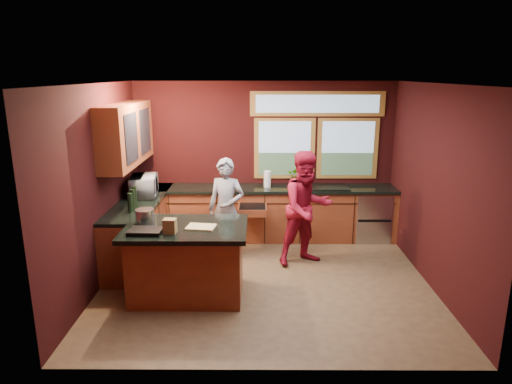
{
  "coord_description": "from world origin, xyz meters",
  "views": [
    {
      "loc": [
        -0.11,
        -5.9,
        2.83
      ],
      "look_at": [
        -0.14,
        0.4,
        1.18
      ],
      "focal_mm": 32.0,
      "sensor_mm": 36.0,
      "label": 1
    }
  ],
  "objects_px": {
    "island": "(187,261)",
    "person_red": "(307,208)",
    "person_grey": "(226,209)",
    "stock_pot": "(145,216)",
    "cutting_board": "(201,227)"
  },
  "relations": [
    {
      "from": "island",
      "to": "person_red",
      "type": "xyz_separation_m",
      "value": [
        1.64,
        1.06,
        0.39
      ]
    },
    {
      "from": "person_grey",
      "to": "person_red",
      "type": "xyz_separation_m",
      "value": [
        1.22,
        -0.23,
        0.08
      ]
    },
    {
      "from": "stock_pot",
      "to": "person_red",
      "type": "bearing_deg",
      "value": 22.48
    },
    {
      "from": "cutting_board",
      "to": "stock_pot",
      "type": "height_order",
      "value": "stock_pot"
    },
    {
      "from": "person_grey",
      "to": "person_red",
      "type": "height_order",
      "value": "person_red"
    },
    {
      "from": "person_red",
      "to": "stock_pot",
      "type": "xyz_separation_m",
      "value": [
        -2.19,
        -0.91,
        0.17
      ]
    },
    {
      "from": "island",
      "to": "stock_pot",
      "type": "distance_m",
      "value": 0.8
    },
    {
      "from": "island",
      "to": "person_grey",
      "type": "distance_m",
      "value": 1.39
    },
    {
      "from": "person_red",
      "to": "stock_pot",
      "type": "height_order",
      "value": "person_red"
    },
    {
      "from": "person_red",
      "to": "cutting_board",
      "type": "bearing_deg",
      "value": -166.94
    },
    {
      "from": "island",
      "to": "person_grey",
      "type": "relative_size",
      "value": 0.98
    },
    {
      "from": "person_red",
      "to": "person_grey",
      "type": "bearing_deg",
      "value": 144.82
    },
    {
      "from": "island",
      "to": "person_red",
      "type": "distance_m",
      "value": 1.99
    },
    {
      "from": "person_red",
      "to": "island",
      "type": "bearing_deg",
      "value": -171.67
    },
    {
      "from": "cutting_board",
      "to": "stock_pot",
      "type": "distance_m",
      "value": 0.78
    }
  ]
}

